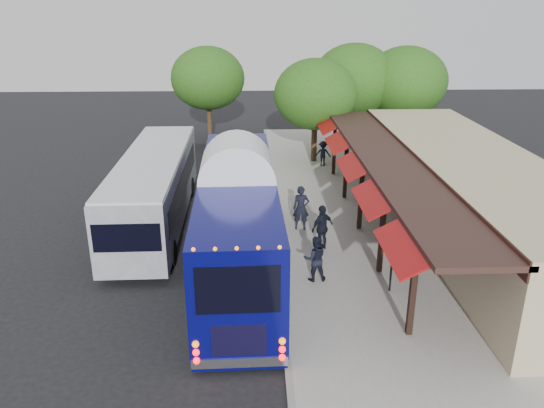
% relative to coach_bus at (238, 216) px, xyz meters
% --- Properties ---
extents(ground, '(90.00, 90.00, 0.00)m').
position_rel_coach_bus_xyz_m(ground, '(1.45, -0.80, -2.19)').
color(ground, black).
rests_on(ground, ground).
extents(sidewalk, '(10.00, 40.00, 0.15)m').
position_rel_coach_bus_xyz_m(sidewalk, '(6.45, 3.20, -2.11)').
color(sidewalk, '#9E9B93').
rests_on(sidewalk, ground).
extents(curb, '(0.20, 40.00, 0.16)m').
position_rel_coach_bus_xyz_m(curb, '(1.50, 3.20, -2.11)').
color(curb, gray).
rests_on(curb, ground).
extents(station_shelter, '(8.15, 20.00, 3.60)m').
position_rel_coach_bus_xyz_m(station_shelter, '(9.83, 3.20, -0.34)').
color(station_shelter, tan).
rests_on(station_shelter, ground).
extents(coach_bus, '(3.02, 12.82, 4.08)m').
position_rel_coach_bus_xyz_m(coach_bus, '(0.00, 0.00, 0.00)').
color(coach_bus, '#070857').
rests_on(coach_bus, ground).
extents(city_bus, '(2.84, 12.13, 3.25)m').
position_rel_coach_bus_xyz_m(city_bus, '(-3.91, 4.60, -0.39)').
color(city_bus, gray).
rests_on(city_bus, ground).
extents(ped_a, '(0.75, 0.52, 1.97)m').
position_rel_coach_bus_xyz_m(ped_a, '(2.66, 3.41, -1.05)').
color(ped_a, black).
rests_on(ped_a, sidewalk).
extents(ped_b, '(0.88, 0.70, 1.71)m').
position_rel_coach_bus_xyz_m(ped_b, '(2.76, -1.26, -1.18)').
color(ped_b, black).
rests_on(ped_b, sidewalk).
extents(ped_c, '(1.17, 1.04, 1.90)m').
position_rel_coach_bus_xyz_m(ped_c, '(3.34, 1.31, -1.09)').
color(ped_c, black).
rests_on(ped_c, sidewalk).
extents(ped_d, '(1.05, 0.68, 1.53)m').
position_rel_coach_bus_xyz_m(ped_d, '(4.85, 13.20, -1.27)').
color(ped_d, black).
rests_on(ped_d, sidewalk).
extents(sign_board, '(0.23, 0.53, 1.21)m').
position_rel_coach_bus_xyz_m(sign_board, '(5.31, -2.13, -1.22)').
color(sign_board, black).
rests_on(sign_board, sidewalk).
extents(tree_left, '(5.09, 5.09, 6.52)m').
position_rel_coach_bus_xyz_m(tree_left, '(4.41, 14.28, 2.15)').
color(tree_left, '#382314').
rests_on(tree_left, ground).
extents(tree_mid, '(5.59, 5.59, 7.15)m').
position_rel_coach_bus_xyz_m(tree_mid, '(7.40, 17.69, 2.58)').
color(tree_mid, '#382314').
rests_on(tree_mid, ground).
extents(tree_right, '(5.47, 5.47, 7.00)m').
position_rel_coach_bus_xyz_m(tree_right, '(10.77, 17.25, 2.48)').
color(tree_right, '#382314').
rests_on(tree_right, ground).
extents(tree_far, '(5.29, 5.29, 6.77)m').
position_rel_coach_bus_xyz_m(tree_far, '(-2.65, 20.62, 2.33)').
color(tree_far, '#382314').
rests_on(tree_far, ground).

